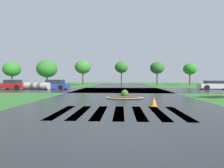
% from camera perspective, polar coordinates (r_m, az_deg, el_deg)
% --- Properties ---
extents(ground_plane, '(120.00, 120.00, 0.10)m').
position_cam_1_polar(ground_plane, '(4.98, 1.54, -17.41)').
color(ground_plane, '#2D6628').
extents(asphalt_roadway, '(11.53, 80.00, 0.01)m').
position_cam_1_polar(asphalt_roadway, '(14.78, 2.60, -4.28)').
color(asphalt_roadway, '#232628').
rests_on(asphalt_roadway, ground).
extents(asphalt_cross_road, '(90.00, 10.38, 0.01)m').
position_cam_1_polar(asphalt_cross_road, '(24.23, 2.80, -1.86)').
color(asphalt_cross_road, '#232628').
rests_on(asphalt_cross_road, ground).
extents(crosswalk_stripes, '(5.85, 3.58, 0.01)m').
position_cam_1_polar(crosswalk_stripes, '(8.52, 2.22, -8.86)').
color(crosswalk_stripes, white).
rests_on(crosswalk_stripes, ground).
extents(median_island, '(3.00, 1.61, 0.68)m').
position_cam_1_polar(median_island, '(14.34, 3.97, -3.91)').
color(median_island, '#9E9B93').
rests_on(median_island, ground).
extents(car_silver_hatch, '(4.48, 2.37, 1.34)m').
position_cam_1_polar(car_silver_hatch, '(27.15, -17.71, -0.21)').
color(car_silver_hatch, navy).
rests_on(car_silver_hatch, ground).
extents(car_white_sedan, '(4.52, 2.18, 1.23)m').
position_cam_1_polar(car_white_sedan, '(29.20, 29.56, -0.32)').
color(car_white_sedan, '#B7B7BF').
rests_on(car_white_sedan, ground).
extents(car_dark_suv, '(4.28, 2.33, 1.33)m').
position_cam_1_polar(car_dark_suv, '(29.89, -28.76, -0.21)').
color(car_dark_suv, maroon).
rests_on(car_dark_suv, ground).
extents(drainage_pipe_stack, '(4.00, 1.90, 0.97)m').
position_cam_1_polar(drainage_pipe_stack, '(27.31, -22.34, -0.56)').
color(drainage_pipe_stack, '#9E9B93').
rests_on(drainage_pipe_stack, ground).
extents(traffic_cone, '(0.36, 0.36, 0.55)m').
position_cam_1_polar(traffic_cone, '(10.56, 12.92, -5.41)').
color(traffic_cone, orange).
rests_on(traffic_cone, ground).
extents(background_treeline, '(44.58, 6.44, 5.78)m').
position_cam_1_polar(background_treeline, '(42.75, -11.97, 4.78)').
color(background_treeline, '#4C3823').
rests_on(background_treeline, ground).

